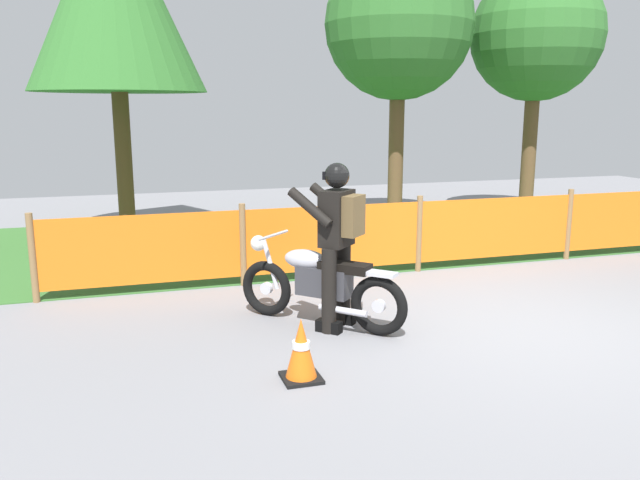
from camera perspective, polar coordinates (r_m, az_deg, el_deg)
The scene contains 8 objects.
ground at distance 6.94m, azimuth 17.49°, elevation -7.50°, with size 24.00×24.00×0.02m, color gray.
grass_verge at distance 11.24m, azimuth 3.02°, elevation 0.38°, with size 24.00×5.15×0.01m, color #386B2D.
barrier_fence at distance 8.81m, azimuth 8.85°, elevation 0.65°, with size 9.82×0.08×1.05m.
tree_near_left at distance 12.13m, azimuth 7.08°, elevation 18.48°, with size 2.68×2.68×5.02m.
tree_near_right at distance 13.47m, azimuth 18.82°, elevation 16.87°, with size 2.51×2.51×4.85m.
motorcycle_lead at distance 6.57m, azimuth -0.11°, elevation -3.91°, with size 1.42×1.45×0.91m.
rider_lead at distance 6.36m, azimuth 1.56°, elevation 0.28°, with size 0.76×0.77×1.69m.
traffic_cone at distance 5.32m, azimuth -1.70°, elevation -9.81°, with size 0.32×0.32×0.53m.
Camera 1 is at (-3.83, -5.35, 2.21)m, focal length 35.75 mm.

